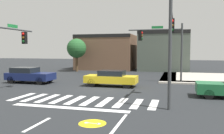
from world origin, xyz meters
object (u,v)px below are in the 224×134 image
(car_yellow, at_px, (111,78))
(roadside_tree, at_px, (77,48))
(car_navy, at_px, (29,75))
(traffic_signal_northeast, at_px, (162,42))
(traffic_signal_southeast, at_px, (171,36))
(traffic_signal_southwest, at_px, (10,45))

(car_yellow, bearing_deg, roadside_tree, 124.84)
(car_navy, distance_m, car_yellow, 8.15)
(traffic_signal_northeast, xyz_separation_m, traffic_signal_southeast, (1.03, -9.13, 0.12))
(car_yellow, bearing_deg, traffic_signal_southwest, -141.85)
(traffic_signal_southwest, height_order, roadside_tree, traffic_signal_southwest)
(traffic_signal_southeast, distance_m, car_yellow, 8.01)
(car_navy, bearing_deg, car_yellow, -0.32)
(traffic_signal_southeast, xyz_separation_m, car_yellow, (-5.08, 5.27, -3.26))
(traffic_signal_southeast, bearing_deg, traffic_signal_southwest, 88.31)
(traffic_signal_southeast, relative_size, car_navy, 1.30)
(roadside_tree, bearing_deg, traffic_signal_northeast, -34.10)
(traffic_signal_southwest, relative_size, car_yellow, 1.17)
(car_navy, relative_size, car_yellow, 0.99)
(traffic_signal_southwest, xyz_separation_m, car_yellow, (6.28, 4.93, -2.81))
(car_navy, bearing_deg, traffic_signal_southeast, -21.87)
(car_yellow, distance_m, roadside_tree, 15.45)
(roadside_tree, bearing_deg, traffic_signal_southwest, -82.10)
(roadside_tree, bearing_deg, car_navy, -87.51)
(traffic_signal_northeast, relative_size, car_yellow, 1.26)
(traffic_signal_southwest, xyz_separation_m, roadside_tree, (-2.42, 17.42, -0.17))
(traffic_signal_southwest, distance_m, traffic_signal_southeast, 11.37)
(car_navy, height_order, roadside_tree, roadside_tree)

